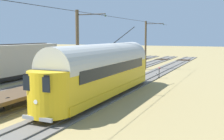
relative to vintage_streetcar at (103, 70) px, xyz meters
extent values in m
plane|color=#9E8956|center=(6.54, -5.85, -2.26)|extent=(220.00, 220.00, 0.00)
cube|color=#666059|center=(0.00, -5.85, -2.21)|extent=(2.80, 80.00, 0.10)
cube|color=#59544C|center=(0.72, -5.85, -2.12)|extent=(0.07, 80.00, 0.08)
cube|color=#59544C|center=(-0.72, -5.85, -2.12)|extent=(0.07, 80.00, 0.08)
cube|color=#382819|center=(0.00, -37.85, -2.15)|extent=(2.50, 0.24, 0.08)
cube|color=#382819|center=(0.00, -37.20, -2.15)|extent=(2.50, 0.24, 0.08)
cube|color=#382819|center=(0.00, -36.55, -2.15)|extent=(2.50, 0.24, 0.08)
cube|color=#382819|center=(0.00, -35.90, -2.15)|extent=(2.50, 0.24, 0.08)
cube|color=#382819|center=(0.00, -35.25, -2.15)|extent=(2.50, 0.24, 0.08)
cube|color=#666059|center=(4.36, -5.85, -2.21)|extent=(2.80, 80.00, 0.10)
cube|color=#59544C|center=(5.08, -5.85, -2.12)|extent=(0.07, 80.00, 0.08)
cube|color=#59544C|center=(3.64, -5.85, -2.12)|extent=(0.07, 80.00, 0.08)
cube|color=#382819|center=(4.36, -37.85, -2.15)|extent=(2.50, 0.24, 0.08)
cube|color=#382819|center=(4.36, -37.20, -2.15)|extent=(2.50, 0.24, 0.08)
cube|color=#382819|center=(4.36, -36.55, -2.15)|extent=(2.50, 0.24, 0.08)
cube|color=#382819|center=(4.36, -35.90, -2.15)|extent=(2.50, 0.24, 0.08)
cube|color=#382819|center=(4.36, -35.25, -2.15)|extent=(2.50, 0.24, 0.08)
cube|color=#666059|center=(8.72, -5.85, -2.21)|extent=(2.80, 80.00, 0.10)
cube|color=#59544C|center=(9.44, -5.85, -2.12)|extent=(0.07, 80.00, 0.08)
cube|color=#59544C|center=(8.00, -5.85, -2.12)|extent=(0.07, 80.00, 0.08)
cube|color=#382819|center=(8.72, -37.85, -2.15)|extent=(2.50, 0.24, 0.08)
cube|color=#382819|center=(8.72, -37.20, -2.15)|extent=(2.50, 0.24, 0.08)
cube|color=#382819|center=(8.72, -36.55, -2.15)|extent=(2.50, 0.24, 0.08)
cube|color=#382819|center=(8.72, -35.90, -2.15)|extent=(2.50, 0.24, 0.08)
cube|color=#382819|center=(8.72, -35.25, -2.15)|extent=(2.50, 0.24, 0.08)
cube|color=#666059|center=(13.08, -5.85, -2.21)|extent=(2.80, 80.00, 0.10)
cube|color=#59544C|center=(13.80, -5.85, -2.12)|extent=(0.07, 80.00, 0.08)
cube|color=#59544C|center=(12.37, -5.85, -2.12)|extent=(0.07, 80.00, 0.08)
cube|color=#382819|center=(13.08, -37.85, -2.15)|extent=(2.50, 0.24, 0.08)
cube|color=#382819|center=(13.08, -37.20, -2.15)|extent=(2.50, 0.24, 0.08)
cube|color=#382819|center=(13.08, -36.55, -2.15)|extent=(2.50, 0.24, 0.08)
cube|color=#382819|center=(13.08, -35.90, -2.15)|extent=(2.50, 0.24, 0.08)
cube|color=#382819|center=(13.08, -35.25, -2.15)|extent=(2.50, 0.24, 0.08)
cube|color=gold|center=(0.00, -0.01, -1.55)|extent=(2.65, 13.88, 0.55)
cube|color=gold|center=(0.00, -0.01, -0.80)|extent=(2.55, 13.88, 0.95)
cube|color=gold|center=(0.00, -0.01, 0.20)|extent=(2.55, 13.88, 1.05)
cylinder|color=#B7B7B2|center=(0.00, -0.01, 0.72)|extent=(2.65, 13.60, 2.65)
cylinder|color=gold|center=(0.00, 6.88, -0.55)|extent=(2.55, 2.55, 2.55)
cylinder|color=gold|center=(0.00, -6.90, -0.55)|extent=(2.55, 2.55, 2.55)
cube|color=black|center=(0.00, 8.02, 0.46)|extent=(1.63, 0.08, 0.36)
cube|color=black|center=(0.00, 8.06, 0.15)|extent=(1.73, 0.06, 0.80)
cube|color=black|center=(1.29, -0.01, 0.20)|extent=(0.04, 11.66, 0.80)
cube|color=black|center=(-1.30, -0.01, 0.20)|extent=(0.04, 11.66, 0.80)
cylinder|color=silver|center=(0.00, 8.14, -0.80)|extent=(0.24, 0.06, 0.24)
cube|color=gray|center=(0.00, 8.08, -1.73)|extent=(1.94, 0.12, 0.20)
cylinder|color=black|center=(0.00, -4.68, 2.80)|extent=(0.07, 5.20, 1.57)
cylinder|color=black|center=(0.72, 4.44, -1.70)|extent=(0.10, 0.76, 0.76)
cylinder|color=black|center=(-0.72, 4.44, -1.70)|extent=(0.10, 0.76, 0.76)
cylinder|color=black|center=(0.72, -4.45, -1.70)|extent=(0.10, 0.76, 0.76)
cylinder|color=black|center=(-0.72, -4.45, -1.70)|extent=(0.10, 0.76, 0.76)
cube|color=brown|center=(4.36, 1.21, -1.40)|extent=(2.80, 14.95, 0.25)
cube|color=#33281E|center=(4.36, -6.07, -0.88)|extent=(2.80, 0.10, 0.80)
cylinder|color=black|center=(3.64, -4.03, -1.66)|extent=(0.10, 0.84, 0.84)
cylinder|color=black|center=(5.08, -4.03, -1.66)|extent=(0.10, 0.84, 0.84)
cylinder|color=black|center=(3.64, 6.44, -1.66)|extent=(0.10, 0.84, 0.84)
cube|color=#B2A893|center=(13.08, -4.10, 0.07)|extent=(2.90, 12.45, 3.20)
cube|color=#332D28|center=(13.08, -4.10, 1.73)|extent=(0.70, 11.21, 0.08)
cube|color=black|center=(13.08, -4.10, -1.73)|extent=(2.70, 12.45, 0.36)
cube|color=black|center=(14.56, -4.10, -0.18)|extent=(0.06, 2.20, 2.56)
cylinder|color=black|center=(13.80, -8.46, -1.66)|extent=(0.10, 0.84, 0.84)
cylinder|color=black|center=(12.37, -8.46, -1.66)|extent=(0.10, 0.84, 0.84)
cylinder|color=#4C3D28|center=(2.59, -19.43, 1.26)|extent=(0.28, 0.28, 7.04)
cylinder|color=#2D2D2D|center=(1.29, -19.43, 4.38)|extent=(2.59, 0.10, 0.10)
sphere|color=#334733|center=(0.00, -19.43, 4.23)|extent=(0.16, 0.16, 0.16)
cylinder|color=#4C3D28|center=(2.59, -0.45, 1.26)|extent=(0.28, 0.28, 7.04)
cylinder|color=#2D2D2D|center=(1.29, -0.45, 4.38)|extent=(2.59, 0.10, 0.10)
sphere|color=#334733|center=(0.00, -0.45, 4.23)|extent=(0.16, 0.16, 0.16)
cylinder|color=black|center=(0.00, -0.45, 4.23)|extent=(0.03, 41.96, 0.03)
cylinder|color=black|center=(1.29, -19.43, 4.38)|extent=(2.59, 0.02, 0.02)
cylinder|color=black|center=(-1.44, -11.94, -1.71)|extent=(0.08, 0.08, 1.10)
cylinder|color=red|center=(-1.44, -11.94, -1.04)|extent=(0.30, 0.30, 0.03)
cylinder|color=#262626|center=(-1.26, -11.94, -1.91)|extent=(0.33, 0.04, 0.54)
cube|color=#382819|center=(15.99, -9.72, -2.17)|extent=(0.24, 2.40, 0.18)
cube|color=#382819|center=(16.29, -9.72, -2.17)|extent=(0.24, 2.40, 0.18)
cube|color=#382819|center=(16.59, -9.72, -2.17)|extent=(0.24, 2.40, 0.18)
cube|color=#382819|center=(16.29, -10.02, -1.99)|extent=(2.40, 0.24, 0.18)
cube|color=#382819|center=(16.29, -9.72, -1.99)|extent=(2.40, 0.24, 0.18)
cube|color=#382819|center=(16.29, -9.42, -1.99)|extent=(2.40, 0.24, 0.18)
cube|color=#382819|center=(15.99, -9.72, -1.81)|extent=(0.24, 2.40, 0.18)
cube|color=#382819|center=(16.29, -9.72, -1.81)|extent=(0.24, 2.40, 0.18)
cube|color=#382819|center=(16.59, -9.72, -1.81)|extent=(0.24, 2.40, 0.18)
camera|label=1|loc=(-9.54, 19.61, 2.67)|focal=44.71mm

